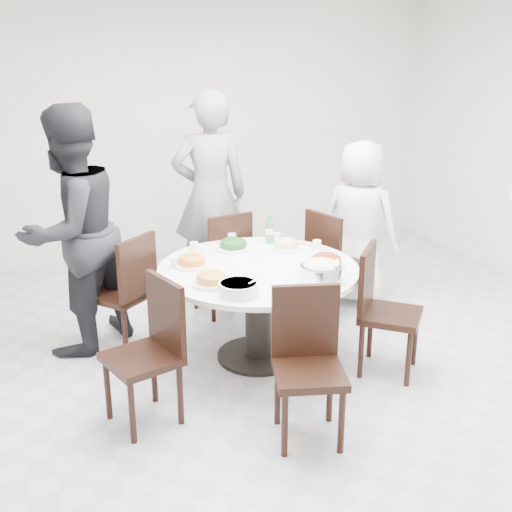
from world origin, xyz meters
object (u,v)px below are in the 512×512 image
object	(u,v)px
diner_left	(72,232)
chair_nw	(120,292)
chair_n	(220,262)
chair_s	(309,370)
diner_middle	(210,195)
chair_ne	(337,262)
rice_bowl	(321,274)
chair_sw	(141,355)
chair_se	(391,312)
diner_right	(359,223)
soup_bowl	(238,289)
beverage_bottle	(269,229)
dining_table	(258,313)

from	to	relation	value
diner_left	chair_nw	bearing A→B (deg)	120.26
chair_n	diner_left	world-z (taller)	diner_left
chair_s	diner_middle	size ratio (longest dim) A/B	0.49
chair_ne	rice_bowl	xyz separation A→B (m)	(-0.68, -1.04, 0.34)
rice_bowl	chair_ne	bearing A→B (deg)	56.71
chair_sw	chair_s	xyz separation A→B (m)	(0.91, -0.54, 0.00)
chair_se	diner_left	world-z (taller)	diner_left
chair_nw	diner_right	size ratio (longest dim) A/B	0.63
chair_sw	chair_n	bearing A→B (deg)	129.43
diner_right	soup_bowl	xyz separation A→B (m)	(-1.60, -1.23, 0.04)
chair_se	soup_bowl	size ratio (longest dim) A/B	3.49
chair_n	chair_nw	world-z (taller)	same
chair_nw	diner_right	xyz separation A→B (m)	(2.23, 0.22, 0.28)
chair_ne	rice_bowl	distance (m)	1.29
diner_middle	beverage_bottle	distance (m)	0.94
chair_nw	diner_middle	world-z (taller)	diner_middle
diner_right	diner_middle	xyz separation A→B (m)	(-1.23, 0.65, 0.21)
dining_table	chair_se	bearing A→B (deg)	-32.91
dining_table	diner_right	distance (m)	1.55
chair_s	rice_bowl	distance (m)	0.82
soup_bowl	diner_left	bearing A→B (deg)	129.86
soup_bowl	beverage_bottle	world-z (taller)	beverage_bottle
dining_table	chair_nw	distance (m)	1.11
diner_left	soup_bowl	size ratio (longest dim) A/B	7.08
beverage_bottle	soup_bowl	bearing A→B (deg)	-121.93
chair_sw	beverage_bottle	world-z (taller)	beverage_bottle
diner_right	beverage_bottle	world-z (taller)	diner_right
chair_n	chair_s	xyz separation A→B (m)	(-0.09, -2.06, 0.00)
chair_se	rice_bowl	xyz separation A→B (m)	(-0.54, 0.08, 0.34)
rice_bowl	diner_middle	bearing A→B (deg)	97.17
chair_ne	chair_n	distance (m)	1.04
beverage_bottle	chair_n	bearing A→B (deg)	123.68
chair_nw	diner_right	world-z (taller)	diner_right
chair_n	soup_bowl	xyz separation A→B (m)	(-0.31, -1.41, 0.32)
chair_sw	chair_s	bearing A→B (deg)	42.28
chair_ne	soup_bowl	bearing A→B (deg)	110.70
diner_right	diner_middle	size ratio (longest dim) A/B	0.78
soup_bowl	chair_se	bearing A→B (deg)	-4.05
diner_middle	diner_left	size ratio (longest dim) A/B	1.01
chair_n	chair_se	distance (m)	1.71
diner_right	beverage_bottle	size ratio (longest dim) A/B	6.32
chair_n	soup_bowl	bearing A→B (deg)	65.98
soup_bowl	diner_middle	bearing A→B (deg)	78.88
dining_table	diner_left	world-z (taller)	diner_left
chair_ne	chair_n	world-z (taller)	same
chair_nw	beverage_bottle	distance (m)	1.31
chair_nw	diner_left	world-z (taller)	diner_left
rice_bowl	chair_s	bearing A→B (deg)	-120.31
chair_s	diner_middle	xyz separation A→B (m)	(0.14, 2.53, 0.50)
dining_table	chair_n	world-z (taller)	chair_n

